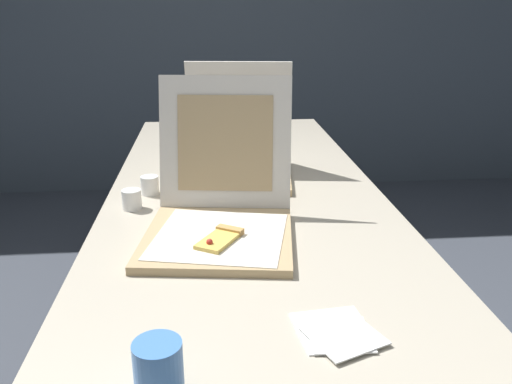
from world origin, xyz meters
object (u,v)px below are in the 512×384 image
table (245,205)px  cup_printed_front (159,371)px  cup_white_near_center (132,199)px  pizza_box_middle (237,160)px  pizza_box_front (220,215)px  cup_white_far (179,154)px  napkin_pile (338,333)px  cup_white_mid (150,185)px

table → cup_printed_front: 0.98m
table → cup_white_near_center: bearing=-161.4°
pizza_box_middle → pizza_box_front: bearing=-91.2°
cup_white_near_center → cup_white_far: same height
table → cup_printed_front: size_ratio=22.25×
cup_printed_front → napkin_pile: size_ratio=0.55×
cup_white_mid → cup_white_far: bearing=78.7°
pizza_box_middle → napkin_pile: size_ratio=2.30×
pizza_box_front → cup_white_near_center: size_ratio=8.52×
table → pizza_box_middle: (-0.02, 0.19, 0.10)m
table → napkin_pile: 0.82m
pizza_box_front → cup_white_far: pizza_box_front is taller
cup_printed_front → pizza_box_middle: bearing=80.8°
pizza_box_front → napkin_pile: size_ratio=2.76×
pizza_box_middle → table: bearing=-78.0°
cup_white_mid → napkin_pile: cup_white_mid is taller
cup_white_near_center → napkin_pile: size_ratio=0.32×
cup_white_near_center → cup_printed_front: 0.85m
cup_white_far → cup_white_near_center: bearing=-103.0°
table → pizza_box_front: (-0.09, -0.33, 0.10)m
pizza_box_front → napkin_pile: (0.21, -0.48, -0.05)m
pizza_box_middle → cup_printed_front: bearing=-92.2°
table → cup_white_mid: 0.32m
napkin_pile → cup_white_near_center: bearing=124.2°
table → pizza_box_front: size_ratio=4.40×
cup_white_near_center → table: bearing=18.6°
pizza_box_front → napkin_pile: pizza_box_front is taller
cup_white_near_center → napkin_pile: (0.47, -0.69, -0.03)m
pizza_box_middle → cup_printed_front: pizza_box_middle is taller
pizza_box_front → pizza_box_middle: size_ratio=1.20×
cup_white_far → cup_printed_front: size_ratio=0.59×
cup_white_far → napkin_pile: 1.25m
pizza_box_middle → cup_white_far: pizza_box_middle is taller
pizza_box_front → pizza_box_middle: bearing=89.2°
pizza_box_middle → napkin_pile: pizza_box_middle is taller
pizza_box_middle → cup_printed_front: size_ratio=4.22×
pizza_box_middle → cup_white_mid: 0.34m
pizza_box_front → cup_white_mid: (-0.22, 0.34, -0.03)m
cup_white_far → cup_printed_front: bearing=-88.5°
table → cup_white_near_center: size_ratio=37.54×
cup_white_mid → table: bearing=-1.9°
table → cup_white_far: cup_white_far is taller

